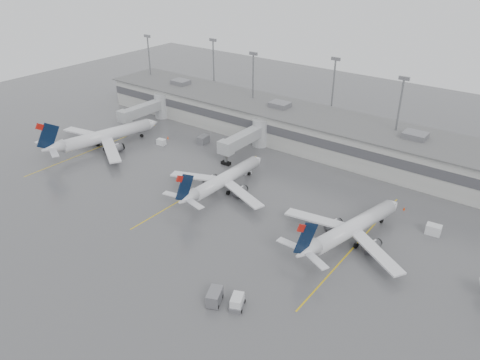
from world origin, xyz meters
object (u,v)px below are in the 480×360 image
Objects in this scene: jet_far_left at (102,136)px; jet_mid_left at (222,180)px; jet_mid_right at (350,228)px; baggage_tug at (237,303)px.

jet_far_left is 38.14m from jet_mid_left.
baggage_tug is (-5.86, -24.55, -2.07)m from jet_mid_right.
jet_mid_right reaches higher than jet_mid_left.
jet_far_left is 1.16× the size of jet_mid_left.
jet_far_left is at bearing -178.18° from jet_mid_left.
jet_mid_right is (67.22, -0.68, -0.38)m from jet_far_left.
jet_mid_right is at bearing 53.53° from baggage_tug.
jet_mid_right reaches higher than baggage_tug.
jet_mid_right is 25.32m from baggage_tug.
jet_mid_left is at bearing 109.12° from baggage_tug.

